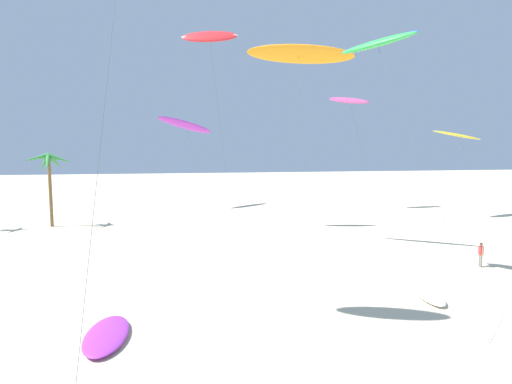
{
  "coord_description": "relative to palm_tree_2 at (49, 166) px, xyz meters",
  "views": [
    {
      "loc": [
        -5.43,
        3.67,
        7.58
      ],
      "look_at": [
        -1.15,
        23.92,
        5.52
      ],
      "focal_mm": 28.28,
      "sensor_mm": 36.0,
      "label": 1
    }
  ],
  "objects": [
    {
      "name": "grounded_kite_0",
      "position": [
        9.28,
        -27.31,
        -5.99
      ],
      "size": [
        1.86,
        3.95,
        0.31
      ],
      "color": "purple",
      "rests_on": "ground"
    },
    {
      "name": "person_near_left",
      "position": [
        31.91,
        -21.57,
        -5.25
      ],
      "size": [
        0.26,
        0.5,
        1.63
      ],
      "color": "slate",
      "rests_on": "ground"
    },
    {
      "name": "palm_tree_2",
      "position": [
        0.0,
        0.0,
        0.0
      ],
      "size": [
        4.53,
        4.06,
        7.51
      ],
      "color": "brown",
      "rests_on": "ground"
    },
    {
      "name": "flying_kite_2",
      "position": [
        35.03,
        5.85,
        8.14
      ],
      "size": [
        6.2,
        3.25,
        14.95
      ],
      "color": "#EA5193",
      "rests_on": "ground"
    },
    {
      "name": "flying_kite_6",
      "position": [
        15.8,
        -4.91,
        12.21
      ],
      "size": [
        5.38,
        4.09,
        19.14
      ],
      "color": "red",
      "rests_on": "ground"
    },
    {
      "name": "grounded_kite_1",
      "position": [
        25.04,
        -25.84,
        -5.98
      ],
      "size": [
        1.95,
        3.58,
        0.33
      ],
      "color": "white",
      "rests_on": "ground"
    },
    {
      "name": "flying_kite_4",
      "position": [
        21.71,
        -13.69,
        8.89
      ],
      "size": [
        7.72,
        10.39,
        16.25
      ],
      "color": "orange",
      "rests_on": "ground"
    },
    {
      "name": "flying_kite_1",
      "position": [
        23.65,
        -22.28,
        7.59
      ],
      "size": [
        3.47,
        10.92,
        14.29
      ],
      "color": "green",
      "rests_on": "ground"
    },
    {
      "name": "flying_kite_0",
      "position": [
        44.48,
        -2.87,
        3.38
      ],
      "size": [
        8.04,
        7.7,
        10.29
      ],
      "color": "yellow",
      "rests_on": "ground"
    },
    {
      "name": "flying_kite_7",
      "position": [
        14.08,
        12.07,
        5.07
      ],
      "size": [
        7.98,
        11.68,
        12.63
      ],
      "color": "purple",
      "rests_on": "ground"
    }
  ]
}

